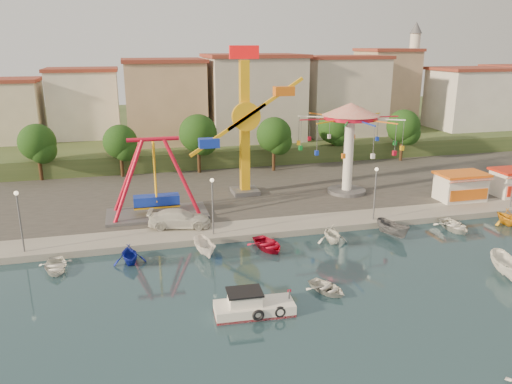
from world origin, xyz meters
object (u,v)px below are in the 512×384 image
object	(u,v)px
kamikaze_tower	(249,127)
skiff	(507,267)
wave_swinger	(350,128)
rowboat_a	(327,288)
pirate_ship_ride	(155,179)
cabin_motorboat	(252,307)
van	(180,218)

from	to	relation	value
kamikaze_tower	skiff	world-z (taller)	kamikaze_tower
kamikaze_tower	wave_swinger	distance (m)	11.34
wave_swinger	rowboat_a	bearing A→B (deg)	-117.54
kamikaze_tower	rowboat_a	xyz separation A→B (m)	(0.08, -23.53, -8.04)
pirate_ship_ride	rowboat_a	size ratio (longest dim) A/B	3.16
pirate_ship_ride	cabin_motorboat	distance (m)	21.00
pirate_ship_ride	van	size ratio (longest dim) A/B	1.72
wave_swinger	skiff	world-z (taller)	wave_swinger
kamikaze_tower	van	distance (m)	14.47
skiff	van	bearing A→B (deg)	163.25
skiff	cabin_motorboat	bearing A→B (deg)	-161.61
wave_swinger	van	bearing A→B (deg)	-161.89
kamikaze_tower	skiff	xyz separation A→B (m)	(14.40, -24.62, -7.52)
pirate_ship_ride	wave_swinger	world-z (taller)	wave_swinger
rowboat_a	pirate_ship_ride	bearing A→B (deg)	96.06
cabin_motorboat	van	size ratio (longest dim) A/B	0.92
rowboat_a	van	distance (m)	17.15
pirate_ship_ride	kamikaze_tower	xyz separation A→B (m)	(10.82, 5.08, 3.97)
rowboat_a	skiff	world-z (taller)	skiff
wave_swinger	van	size ratio (longest dim) A/B	1.99
kamikaze_tower	rowboat_a	world-z (taller)	kamikaze_tower
rowboat_a	van	bearing A→B (deg)	97.40
wave_swinger	van	world-z (taller)	wave_swinger
kamikaze_tower	cabin_motorboat	xyz separation A→B (m)	(-5.91, -25.11, -7.87)
rowboat_a	wave_swinger	bearing A→B (deg)	37.93
kamikaze_tower	rowboat_a	bearing A→B (deg)	-89.81
van	pirate_ship_ride	bearing A→B (deg)	36.84
kamikaze_tower	skiff	size ratio (longest dim) A/B	3.78
pirate_ship_ride	cabin_motorboat	bearing A→B (deg)	-76.22
wave_swinger	cabin_motorboat	world-z (taller)	wave_swinger
cabin_motorboat	rowboat_a	distance (m)	6.20
kamikaze_tower	wave_swinger	world-z (taller)	kamikaze_tower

